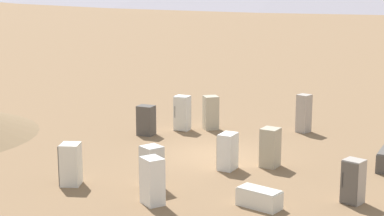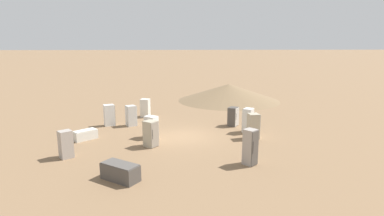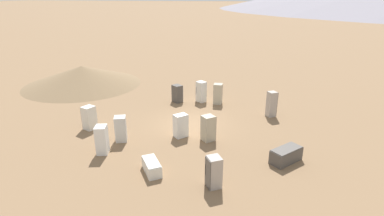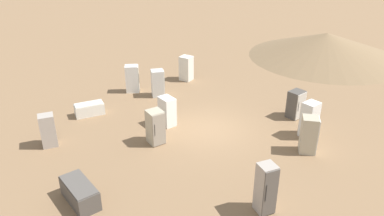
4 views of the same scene
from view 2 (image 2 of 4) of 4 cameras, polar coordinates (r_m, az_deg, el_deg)
ground_plane at (r=20.12m, az=-1.52°, el=-5.44°), size 1000.00×1000.00×0.00m
dirt_mound at (r=33.40m, az=6.99°, el=2.99°), size 11.17×11.17×1.85m
discarded_fridge_0 at (r=17.57m, az=-22.94°, el=-6.37°), size 0.87×0.87×1.51m
discarded_fridge_1 at (r=22.82m, az=7.85°, el=-1.63°), size 0.96×0.99×1.42m
discarded_fridge_2 at (r=14.12m, az=-13.50°, el=-11.72°), size 1.89×1.71×0.78m
discarded_fridge_3 at (r=23.07m, az=-11.50°, el=-1.45°), size 0.92×0.89×1.55m
discarded_fridge_4 at (r=19.88m, az=11.62°, el=-3.40°), size 0.75×0.72×1.66m
discarded_fridge_5 at (r=18.14m, az=-7.86°, el=-4.87°), size 0.97×0.97×1.58m
discarded_fridge_6 at (r=15.51m, az=11.04°, el=-7.32°), size 0.80×0.81×1.85m
discarded_fridge_7 at (r=25.77m, az=-8.88°, el=0.02°), size 0.88×0.88×1.55m
discarded_fridge_8 at (r=21.20m, az=10.59°, el=-2.34°), size 0.91×0.92×1.71m
discarded_fridge_9 at (r=23.48m, az=-15.46°, el=-1.33°), size 0.92×0.81×1.61m
discarded_fridge_10 at (r=20.57m, az=-19.67°, el=-4.84°), size 1.55×1.44×0.63m
discarded_fridge_11 at (r=19.85m, az=-7.74°, el=-3.60°), size 0.99×0.96×1.45m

